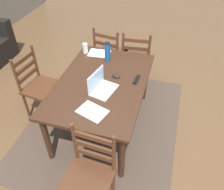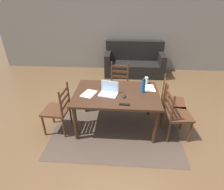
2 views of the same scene
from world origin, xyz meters
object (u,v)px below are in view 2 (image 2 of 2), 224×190
(water_bottle, at_px, (143,85))
(computer_mouse, at_px, (124,96))
(tv_remote, at_px, (124,104))
(chair_far_head, at_px, (118,85))
(chair_left_near, at_px, (58,110))
(chair_right_far, at_px, (171,102))
(drinking_glass, at_px, (146,80))
(chair_right_near, at_px, (176,114))
(couch, at_px, (134,63))
(laptop, at_px, (109,91))
(dining_table, at_px, (116,97))

(water_bottle, relative_size, computer_mouse, 2.73)
(tv_remote, bearing_deg, chair_far_head, 11.54)
(chair_left_near, xyz_separation_m, water_bottle, (1.53, 0.28, 0.42))
(chair_right_far, bearing_deg, chair_far_head, 147.35)
(tv_remote, bearing_deg, drinking_glass, -22.26)
(chair_right_far, bearing_deg, tv_remote, -146.56)
(chair_left_near, bearing_deg, water_bottle, 10.43)
(water_bottle, bearing_deg, chair_right_near, -26.07)
(chair_far_head, bearing_deg, drinking_glass, -39.37)
(chair_far_head, relative_size, chair_left_near, 1.00)
(chair_far_head, relative_size, computer_mouse, 9.50)
(couch, xyz_separation_m, laptop, (-0.57, -2.70, 0.44))
(chair_right_near, height_order, tv_remote, chair_right_near)
(chair_left_near, xyz_separation_m, laptop, (0.92, 0.18, 0.33))
(chair_right_far, relative_size, computer_mouse, 9.50)
(couch, xyz_separation_m, tv_remote, (-0.29, -3.05, 0.39))
(dining_table, distance_m, chair_left_near, 1.09)
(chair_right_far, height_order, laptop, laptop)
(couch, height_order, water_bottle, water_bottle)
(chair_right_far, height_order, drinking_glass, chair_right_far)
(chair_left_near, relative_size, drinking_glass, 6.76)
(chair_left_near, xyz_separation_m, computer_mouse, (1.20, 0.07, 0.29))
(laptop, xyz_separation_m, computer_mouse, (0.28, -0.10, -0.04))
(chair_far_head, xyz_separation_m, chair_left_near, (-1.06, -1.09, 0.00))
(chair_far_head, bearing_deg, couch, 76.39)
(laptop, bearing_deg, dining_table, 13.37)
(chair_far_head, xyz_separation_m, chair_right_far, (1.05, -0.67, 0.00))
(drinking_glass, distance_m, computer_mouse, 0.71)
(dining_table, distance_m, computer_mouse, 0.22)
(drinking_glass, relative_size, computer_mouse, 1.40)
(chair_left_near, bearing_deg, drinking_glass, 21.25)
(chair_right_near, height_order, laptop, laptop)
(dining_table, bearing_deg, water_bottle, 8.76)
(chair_left_near, xyz_separation_m, tv_remote, (1.21, -0.18, 0.28))
(couch, bearing_deg, dining_table, -99.29)
(dining_table, xyz_separation_m, chair_right_near, (1.06, -0.21, -0.19))
(computer_mouse, distance_m, tv_remote, 0.25)
(dining_table, relative_size, laptop, 4.25)
(chair_left_near, bearing_deg, laptop, 10.85)
(chair_left_near, relative_size, chair_right_far, 1.00)
(chair_far_head, relative_size, chair_right_far, 1.00)
(chair_far_head, bearing_deg, computer_mouse, -82.47)
(laptop, height_order, drinking_glass, laptop)
(chair_far_head, bearing_deg, chair_right_near, -46.18)
(dining_table, height_order, chair_left_near, chair_left_near)
(chair_right_far, xyz_separation_m, tv_remote, (-0.91, -0.60, 0.28))
(chair_far_head, xyz_separation_m, couch, (0.43, 1.78, -0.11))
(computer_mouse, bearing_deg, chair_far_head, 112.98)
(chair_right_far, relative_size, water_bottle, 3.48)
(chair_right_near, relative_size, water_bottle, 3.48)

